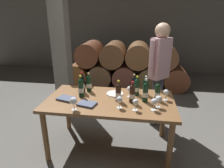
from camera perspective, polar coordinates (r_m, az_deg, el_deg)
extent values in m
plane|color=#66635E|center=(3.00, -0.60, -17.91)|extent=(14.00, 14.00, 0.00)
cube|color=slate|center=(6.56, 5.43, 16.16)|extent=(10.00, 0.24, 2.80)
cylinder|color=brown|center=(5.42, -9.45, 3.29)|extent=(0.60, 0.90, 0.60)
cylinder|color=brown|center=(5.27, -2.89, 3.04)|extent=(0.60, 0.90, 0.60)
cylinder|color=brown|center=(5.18, 3.96, 2.73)|extent=(0.60, 0.90, 0.60)
cylinder|color=brown|center=(5.17, 10.93, 2.37)|extent=(0.60, 0.90, 0.60)
cylinder|color=brown|center=(5.24, 17.82, 1.99)|extent=(0.60, 0.90, 0.60)
cylinder|color=brown|center=(5.20, -6.45, 8.93)|extent=(0.60, 0.90, 0.60)
cylinder|color=brown|center=(5.08, 0.52, 8.78)|extent=(0.60, 0.90, 0.60)
cylinder|color=brown|center=(5.03, 7.73, 8.49)|extent=(0.60, 0.90, 0.60)
cylinder|color=brown|center=(5.06, 14.94, 8.06)|extent=(0.60, 0.90, 0.60)
cube|color=slate|center=(4.31, -14.82, 12.20)|extent=(0.32, 0.32, 2.60)
cube|color=brown|center=(2.61, -0.66, -5.01)|extent=(1.70, 0.90, 0.04)
cylinder|color=brown|center=(2.70, -18.94, -14.52)|extent=(0.07, 0.07, 0.72)
cylinder|color=brown|center=(2.48, 16.60, -17.80)|extent=(0.07, 0.07, 0.72)
cylinder|color=brown|center=(3.31, -12.91, -7.15)|extent=(0.07, 0.07, 0.72)
cylinder|color=brown|center=(3.13, 14.82, -9.04)|extent=(0.07, 0.07, 0.72)
cylinder|color=black|center=(2.82, 6.40, -0.57)|extent=(0.07, 0.07, 0.19)
sphere|color=black|center=(2.79, 6.48, 1.39)|extent=(0.07, 0.07, 0.07)
cylinder|color=black|center=(2.78, 6.50, 1.86)|extent=(0.03, 0.03, 0.06)
cylinder|color=tan|center=(2.77, 6.53, 2.67)|extent=(0.03, 0.03, 0.02)
cylinder|color=silver|center=(2.83, 6.39, -0.75)|extent=(0.07, 0.07, 0.06)
cylinder|color=black|center=(2.76, 9.78, -1.20)|extent=(0.07, 0.07, 0.19)
sphere|color=black|center=(2.73, 9.91, 0.79)|extent=(0.07, 0.07, 0.07)
cylinder|color=black|center=(2.72, 9.94, 1.27)|extent=(0.03, 0.03, 0.06)
cylinder|color=silver|center=(2.71, 9.99, 2.10)|extent=(0.03, 0.03, 0.02)
cylinder|color=silver|center=(2.77, 9.77, -1.39)|extent=(0.07, 0.07, 0.06)
cylinder|color=black|center=(2.53, 1.86, -2.90)|extent=(0.07, 0.07, 0.20)
sphere|color=black|center=(2.49, 1.89, -0.65)|extent=(0.07, 0.07, 0.07)
cylinder|color=black|center=(2.48, 1.90, -0.10)|extent=(0.03, 0.03, 0.06)
cylinder|color=gold|center=(2.46, 1.91, 0.83)|extent=(0.03, 0.03, 0.02)
cylinder|color=silver|center=(2.53, 1.86, -3.11)|extent=(0.07, 0.07, 0.06)
cylinder|color=black|center=(2.68, -9.06, -1.56)|extent=(0.07, 0.07, 0.22)
sphere|color=black|center=(2.64, -9.19, 0.74)|extent=(0.07, 0.07, 0.07)
cylinder|color=black|center=(2.63, -9.23, 1.31)|extent=(0.03, 0.03, 0.07)
cylinder|color=gold|center=(2.62, -9.28, 2.27)|extent=(0.03, 0.03, 0.02)
cylinder|color=silver|center=(2.69, -9.05, -1.77)|extent=(0.07, 0.07, 0.06)
cylinder|color=black|center=(2.83, -8.68, -0.35)|extent=(0.07, 0.07, 0.21)
sphere|color=black|center=(2.80, -8.80, 1.82)|extent=(0.07, 0.07, 0.07)
cylinder|color=black|center=(2.79, -8.83, 2.36)|extent=(0.03, 0.03, 0.07)
cylinder|color=#B21E23|center=(2.78, -8.88, 3.26)|extent=(0.03, 0.03, 0.02)
cylinder|color=silver|center=(2.84, -8.66, -0.55)|extent=(0.07, 0.07, 0.06)
cylinder|color=black|center=(2.73, 7.26, -1.31)|extent=(0.07, 0.07, 0.20)
sphere|color=black|center=(2.69, 7.36, 0.77)|extent=(0.07, 0.07, 0.07)
cylinder|color=black|center=(2.68, 7.38, 1.27)|extent=(0.03, 0.03, 0.06)
cylinder|color=gold|center=(2.67, 7.42, 2.13)|extent=(0.03, 0.03, 0.02)
cylinder|color=silver|center=(2.73, 7.25, -1.51)|extent=(0.07, 0.07, 0.06)
cylinder|color=black|center=(2.50, 5.92, -3.28)|extent=(0.07, 0.07, 0.20)
sphere|color=black|center=(2.46, 6.00, -1.02)|extent=(0.07, 0.07, 0.07)
cylinder|color=black|center=(2.45, 6.02, -0.47)|extent=(0.03, 0.03, 0.06)
cylinder|color=#B21E23|center=(2.44, 6.06, 0.47)|extent=(0.03, 0.03, 0.02)
cylinder|color=silver|center=(2.50, 5.91, -3.49)|extent=(0.07, 0.07, 0.06)
cylinder|color=black|center=(2.54, 9.75, -2.81)|extent=(0.07, 0.07, 0.22)
sphere|color=black|center=(2.50, 9.90, -0.36)|extent=(0.07, 0.07, 0.07)
cylinder|color=black|center=(2.49, 9.94, 0.25)|extent=(0.03, 0.03, 0.07)
cylinder|color=silver|center=(2.47, 10.01, 1.28)|extent=(0.03, 0.03, 0.03)
cylinder|color=silver|center=(2.55, 9.73, -3.04)|extent=(0.07, 0.07, 0.07)
cylinder|color=#19381E|center=(2.62, 13.17, -2.69)|extent=(0.07, 0.07, 0.19)
sphere|color=#19381E|center=(2.58, 13.35, -0.62)|extent=(0.07, 0.07, 0.07)
cylinder|color=#19381E|center=(2.58, 13.39, -0.13)|extent=(0.03, 0.03, 0.06)
cylinder|color=black|center=(2.56, 13.47, 0.73)|extent=(0.03, 0.03, 0.02)
cylinder|color=silver|center=(2.62, 13.16, -2.89)|extent=(0.07, 0.07, 0.06)
cylinder|color=black|center=(2.86, -6.78, -0.25)|extent=(0.07, 0.07, 0.20)
sphere|color=black|center=(2.82, -6.87, 1.75)|extent=(0.07, 0.07, 0.07)
cylinder|color=black|center=(2.82, -6.89, 2.23)|extent=(0.03, 0.03, 0.06)
cylinder|color=tan|center=(2.80, -6.93, 3.06)|extent=(0.03, 0.03, 0.02)
cylinder|color=silver|center=(2.86, -6.77, -0.44)|extent=(0.07, 0.07, 0.06)
cylinder|color=white|center=(2.39, 2.14, -6.97)|extent=(0.06, 0.06, 0.00)
cylinder|color=white|center=(2.37, 2.15, -6.10)|extent=(0.01, 0.01, 0.07)
sphere|color=white|center=(2.34, 2.17, -4.56)|extent=(0.08, 0.08, 0.08)
cylinder|color=white|center=(2.38, 12.07, -7.47)|extent=(0.06, 0.06, 0.00)
cylinder|color=white|center=(2.36, 12.14, -6.61)|extent=(0.01, 0.01, 0.07)
sphere|color=white|center=(2.33, 12.26, -5.08)|extent=(0.08, 0.08, 0.08)
cylinder|color=white|center=(2.46, 13.32, -6.62)|extent=(0.06, 0.06, 0.00)
cylinder|color=white|center=(2.45, 13.39, -5.79)|extent=(0.01, 0.01, 0.07)
sphere|color=white|center=(2.42, 13.53, -4.25)|extent=(0.08, 0.08, 0.08)
cylinder|color=white|center=(2.70, 5.14, -3.67)|extent=(0.06, 0.06, 0.00)
cylinder|color=white|center=(2.68, 5.17, -2.89)|extent=(0.01, 0.01, 0.07)
sphere|color=white|center=(2.66, 5.22, -1.47)|extent=(0.08, 0.08, 0.08)
cylinder|color=white|center=(2.68, 15.38, -4.51)|extent=(0.06, 0.06, 0.00)
cylinder|color=white|center=(2.67, 15.46, -3.73)|extent=(0.01, 0.01, 0.07)
sphere|color=white|center=(2.64, 15.60, -2.35)|extent=(0.08, 0.08, 0.08)
cylinder|color=white|center=(2.34, 6.81, -7.62)|extent=(0.06, 0.06, 0.00)
cylinder|color=white|center=(2.33, 6.85, -6.75)|extent=(0.01, 0.01, 0.07)
sphere|color=white|center=(2.30, 6.92, -5.24)|extent=(0.07, 0.07, 0.07)
cylinder|color=white|center=(2.38, -11.02, -7.40)|extent=(0.06, 0.06, 0.00)
cylinder|color=white|center=(2.36, -11.09, -6.54)|extent=(0.01, 0.01, 0.07)
sphere|color=white|center=(2.33, -11.21, -4.87)|extent=(0.09, 0.09, 0.09)
cube|color=#4C5670|center=(2.47, -7.35, -5.84)|extent=(0.25, 0.21, 0.03)
cube|color=#4C5670|center=(2.67, -13.31, -4.17)|extent=(0.26, 0.21, 0.03)
cylinder|color=white|center=(2.77, 0.85, -2.85)|extent=(0.24, 0.24, 0.01)
cylinder|color=#383842|center=(3.45, 13.49, -4.80)|extent=(0.11, 0.11, 0.85)
cylinder|color=#383842|center=(3.37, 12.33, -5.33)|extent=(0.11, 0.11, 0.85)
cube|color=#CC9EA8|center=(3.17, 13.97, 7.28)|extent=(0.35, 0.36, 0.64)
cylinder|color=#CC9EA8|center=(3.33, 16.25, 8.24)|extent=(0.08, 0.08, 0.54)
cylinder|color=#CC9EA8|center=(3.00, 11.55, 7.39)|extent=(0.08, 0.08, 0.54)
sphere|color=tan|center=(3.10, 14.65, 14.92)|extent=(0.23, 0.23, 0.23)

